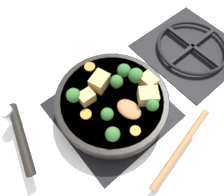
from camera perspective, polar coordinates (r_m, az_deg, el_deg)
The scene contains 20 objects.
ground_plane at distance 0.65m, azimuth 0.00°, elevation -3.25°, with size 2.40×2.40×0.00m, color white.
front_burner_grate at distance 0.64m, azimuth 0.00°, elevation -2.79°, with size 0.31×0.31×0.03m.
rear_burner_grate at distance 0.82m, azimuth 20.06°, elevation 12.17°, with size 0.31×0.31×0.03m.
skillet_pan at distance 0.60m, azimuth -0.27°, elevation -1.12°, with size 0.32×0.44×0.05m.
wooden_spoon at distance 0.55m, azimuth 11.93°, elevation -8.25°, with size 0.22×0.24×0.02m.
tofu_cube_center_large at distance 0.57m, azimuth -6.64°, elevation 0.19°, with size 0.04×0.03×0.03m, color tan.
tofu_cube_near_handle at distance 0.57m, azimuth 9.36°, elevation 0.52°, with size 0.05×0.04×0.04m, color tan.
tofu_cube_east_chunk at distance 0.59m, azimuth -3.06°, elevation 4.46°, with size 0.05×0.04×0.04m, color tan.
tofu_cube_west_chunk at distance 0.60m, azimuth 9.41°, elevation 4.31°, with size 0.04×0.03×0.03m, color tan.
broccoli_floret_near_spoon at distance 0.52m, azimuth 0.17°, elevation -9.45°, with size 0.04×0.04×0.04m.
broccoli_floret_center_top at distance 0.54m, azimuth -1.26°, elevation -4.27°, with size 0.03×0.03×0.04m.
broccoli_floret_east_rim at distance 0.60m, azimuth 3.13°, elevation 7.16°, with size 0.04×0.04×0.04m.
broccoli_floret_west_rim at distance 0.56m, azimuth 10.46°, elevation -1.73°, with size 0.03×0.03×0.04m.
broccoli_floret_north_edge at distance 0.58m, azimuth 1.19°, elevation 4.29°, with size 0.04×0.04×0.04m.
broccoli_floret_south_cluster at distance 0.57m, azimuth -10.01°, elevation 0.66°, with size 0.04×0.04×0.04m.
broccoli_floret_mid_floret at distance 0.59m, azimuth 6.50°, elevation 5.57°, with size 0.04×0.04×0.05m.
carrot_slice_orange_thin at distance 0.57m, azimuth -6.82°, elevation -4.24°, with size 0.03×0.03×0.01m, color orange.
carrot_slice_near_center at distance 0.64m, azimuth -5.85°, elevation 8.12°, with size 0.03×0.03×0.01m, color orange.
carrot_slice_edge_slice at distance 0.55m, azimuth 6.11°, elevation -8.51°, with size 0.03×0.03×0.01m, color orange.
salt_shaker at distance 0.66m, azimuth -24.76°, elevation -4.54°, with size 0.04×0.04×0.09m.
Camera 1 is at (0.21, -0.18, 0.59)m, focal length 35.00 mm.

